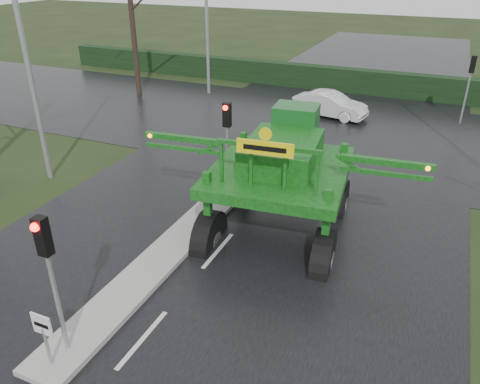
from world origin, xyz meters
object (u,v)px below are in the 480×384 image
at_px(street_light_left_near, 26,21).
at_px(keep_left_sign, 44,332).
at_px(white_sedan, 329,117).
at_px(traffic_signal_mid, 227,129).
at_px(traffic_signal_far, 471,74).
at_px(crop_sprayer, 210,170).
at_px(traffic_signal_near, 47,258).

bearing_deg(street_light_left_near, keep_left_sign, -47.41).
bearing_deg(white_sedan, traffic_signal_mid, -175.76).
xyz_separation_m(traffic_signal_mid, street_light_left_near, (-6.89, -1.49, 3.40)).
xyz_separation_m(traffic_signal_far, street_light_left_near, (-14.69, -14.01, 3.40)).
bearing_deg(keep_left_sign, traffic_signal_mid, 90.00).
distance_m(crop_sprayer, white_sedan, 13.92).
distance_m(traffic_signal_near, crop_sprayer, 5.68).
bearing_deg(traffic_signal_near, crop_sprayer, 82.14).
height_order(traffic_signal_near, white_sedan, traffic_signal_near).
bearing_deg(traffic_signal_mid, crop_sprayer, -74.91).
distance_m(traffic_signal_far, white_sedan, 7.35).
height_order(traffic_signal_near, crop_sprayer, crop_sprayer).
height_order(street_light_left_near, crop_sprayer, street_light_left_near).
height_order(keep_left_sign, street_light_left_near, street_light_left_near).
xyz_separation_m(traffic_signal_near, street_light_left_near, (-6.89, 7.01, 3.40)).
bearing_deg(traffic_signal_near, white_sedan, 86.65).
relative_size(traffic_signal_mid, crop_sprayer, 0.40).
bearing_deg(traffic_signal_far, street_light_left_near, 43.63).
distance_m(keep_left_sign, crop_sprayer, 6.30).
bearing_deg(crop_sprayer, traffic_signal_mid, 99.20).
relative_size(street_light_left_near, crop_sprayer, 1.13).
height_order(street_light_left_near, white_sedan, street_light_left_near).
bearing_deg(traffic_signal_mid, keep_left_sign, -90.00).
distance_m(keep_left_sign, traffic_signal_far, 22.93).
distance_m(traffic_signal_near, white_sedan, 19.54).
bearing_deg(white_sedan, street_light_left_near, 157.13).
relative_size(street_light_left_near, white_sedan, 2.48).
distance_m(street_light_left_near, crop_sprayer, 8.60).
bearing_deg(street_light_left_near, traffic_signal_near, -45.47).
relative_size(keep_left_sign, traffic_signal_near, 0.38).
distance_m(keep_left_sign, traffic_signal_mid, 9.12).
bearing_deg(traffic_signal_far, traffic_signal_near, 69.64).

